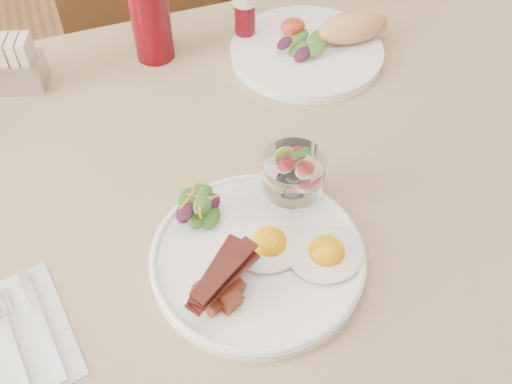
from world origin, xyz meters
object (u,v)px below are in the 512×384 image
object	(u,v)px
ketchup_bottle	(149,8)
table	(247,201)
main_plate	(258,258)
hot_sauce_bottle	(245,5)
chair_far	(158,47)
fruit_cup	(293,173)
sugar_caddy	(11,66)
second_plate	(318,44)

from	to	relation	value
ketchup_bottle	table	bearing A→B (deg)	-79.03
main_plate	ketchup_bottle	bearing A→B (deg)	91.85
hot_sauce_bottle	ketchup_bottle	bearing A→B (deg)	176.19
chair_far	fruit_cup	size ratio (longest dim) A/B	10.66
main_plate	sugar_caddy	xyz separation A→B (m)	(-0.26, 0.48, 0.03)
fruit_cup	ketchup_bottle	world-z (taller)	ketchup_bottle
chair_far	ketchup_bottle	world-z (taller)	ketchup_bottle
table	hot_sauce_bottle	world-z (taller)	hot_sauce_bottle
fruit_cup	hot_sauce_bottle	bearing A→B (deg)	79.56
chair_far	main_plate	distance (m)	0.87
chair_far	ketchup_bottle	distance (m)	0.48
fruit_cup	sugar_caddy	distance (m)	0.53
table	chair_far	distance (m)	0.68
table	ketchup_bottle	xyz separation A→B (m)	(-0.06, 0.31, 0.18)
chair_far	ketchup_bottle	bearing A→B (deg)	-99.89
sugar_caddy	ketchup_bottle	bearing A→B (deg)	18.38
table	chair_far	bearing A→B (deg)	90.00
second_plate	chair_far	bearing A→B (deg)	116.04
second_plate	ketchup_bottle	size ratio (longest dim) A/B	1.48
fruit_cup	second_plate	world-z (taller)	fruit_cup
table	sugar_caddy	bearing A→B (deg)	134.43
table	main_plate	world-z (taller)	main_plate
main_plate	table	bearing A→B (deg)	75.16
hot_sauce_bottle	table	bearing A→B (deg)	-109.52
table	fruit_cup	world-z (taller)	fruit_cup
chair_far	ketchup_bottle	size ratio (longest dim) A/B	4.55
ketchup_bottle	sugar_caddy	xyz separation A→B (m)	(-0.24, -0.00, -0.05)
hot_sauce_bottle	chair_far	bearing A→B (deg)	106.58
main_plate	ketchup_bottle	distance (m)	0.49
chair_far	second_plate	xyz separation A→B (m)	(0.22, -0.44, 0.25)
chair_far	second_plate	world-z (taller)	chair_far
chair_far	second_plate	distance (m)	0.55
ketchup_bottle	fruit_cup	bearing A→B (deg)	-76.95
table	fruit_cup	bearing A→B (deg)	-70.36
table	ketchup_bottle	world-z (taller)	ketchup_bottle
table	ketchup_bottle	bearing A→B (deg)	100.97
ketchup_bottle	hot_sauce_bottle	xyz separation A→B (m)	(0.17, -0.01, -0.02)
table	main_plate	xyz separation A→B (m)	(-0.05, -0.17, 0.10)
sugar_caddy	second_plate	bearing A→B (deg)	7.69
main_plate	fruit_cup	size ratio (longest dim) A/B	3.21
fruit_cup	sugar_caddy	size ratio (longest dim) A/B	0.75
main_plate	fruit_cup	distance (m)	0.12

